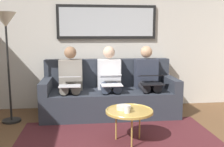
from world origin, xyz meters
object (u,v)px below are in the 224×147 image
Objects in this scene: laptop_white at (111,80)px; coffee_table at (129,111)px; person_right at (71,79)px; cup at (127,109)px; laptop_black at (151,79)px; bowl at (124,107)px; person_left at (147,78)px; laptop_silver at (70,81)px; couch at (109,95)px; standing_lamp at (6,32)px; person_middle at (110,79)px; framed_mirror at (107,22)px.

coffee_table is at bearing 97.79° from laptop_white.
cup is at bearing 120.04° from person_right.
bowl is at bearing 55.80° from laptop_black.
laptop_black is at bearing 179.06° from laptop_white.
person_left is 3.19× the size of laptop_silver.
person_right is at bearing -90.00° from laptop_silver.
couch is 0.71m from person_left.
standing_lamp is (2.19, 0.20, 0.76)m from person_left.
couch is 12.25× the size of bowl.
standing_lamp reaches higher than laptop_white.
coffee_table is 3.29× the size of bowl.
person_left reaches higher than cup.
standing_lamp is at bearing 12.33° from person_right.
laptop_black is (-0.52, -0.90, 0.23)m from coffee_table.
person_middle is (0.64, 0.00, 0.00)m from person_left.
coffee_table is at bearing 60.26° from laptop_black.
person_right is (0.64, -0.24, -0.02)m from laptop_white.
standing_lamp is at bearing -1.26° from laptop_black.
person_left is 0.25m from laptop_black.
framed_mirror is 4.94× the size of laptop_silver.
laptop_white is 0.22× the size of standing_lamp.
framed_mirror is at bearing -144.47° from person_right.
cup is 1.26m from person_middle.
couch is at bearing -90.00° from laptop_white.
laptop_black is at bearing 158.90° from person_middle.
person_left is 1.00× the size of person_middle.
person_middle is 0.64m from person_right.
standing_lamp is at bearing 9.80° from couch.
bowl is at bearing 129.47° from laptop_silver.
person_middle and person_right have the same top height.
coffee_table is at bearing 140.75° from bowl.
person_left is at bearing 144.47° from framed_mirror.
coffee_table is at bearing 95.85° from couch.
cup is 0.08× the size of person_left.
framed_mirror reaches higher than standing_lamp.
coffee_table is 1.65× the size of laptop_silver.
coffee_table is 0.52× the size of person_right.
standing_lamp reaches higher than bowl.
person_right reaches higher than laptop_black.
person_middle is at bearing 180.00° from person_right.
couch is at bearing -170.20° from standing_lamp.
cup is at bearing 92.66° from framed_mirror.
framed_mirror is 1.23m from person_left.
laptop_white is at bearing -179.21° from laptop_silver.
laptop_silver reaches higher than coffee_table.
bowl is 1.12m from laptop_silver.
framed_mirror is 9.84× the size of bowl.
couch is 0.44m from laptop_white.
person_middle reaches higher than laptop_white.
laptop_black is at bearing -124.20° from bowl.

